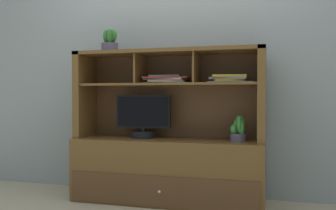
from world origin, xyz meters
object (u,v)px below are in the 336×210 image
Objects in this scene: tv_monitor at (143,120)px; magazine_stack_left at (167,79)px; media_console at (168,155)px; potted_succulent at (110,43)px; magazine_stack_centre at (230,79)px; potted_orchid at (238,131)px.

tv_monitor is 0.40m from magazine_stack_left.
media_console reaches higher than tv_monitor.
tv_monitor is 0.73m from potted_succulent.
magazine_stack_centre is (0.53, -0.02, -0.00)m from magazine_stack_left.
magazine_stack_centre reaches higher than tv_monitor.
potted_succulent is (-1.10, -0.01, 0.74)m from potted_orchid.
media_console is 0.63m from potted_orchid.
magazine_stack_left is 0.59m from potted_succulent.
media_console is 0.64m from magazine_stack_left.
magazine_stack_centre reaches higher than potted_orchid.
magazine_stack_left is (-0.60, 0.04, 0.42)m from potted_orchid.
tv_monitor is 1.21× the size of magazine_stack_left.
tv_monitor is 2.34× the size of potted_orchid.
tv_monitor is at bearing 177.82° from potted_orchid.
magazine_stack_left is at bearing 1.44° from tv_monitor.
media_console is 3.97× the size of magazine_stack_left.
magazine_stack_centre is 1.87× the size of potted_succulent.
media_console is 3.29× the size of tv_monitor.
magazine_stack_left reaches higher than tv_monitor.
magazine_stack_centre is 1.08m from potted_succulent.
media_console is 0.82m from magazine_stack_centre.
magazine_stack_centre is at bearing -0.98° from tv_monitor.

